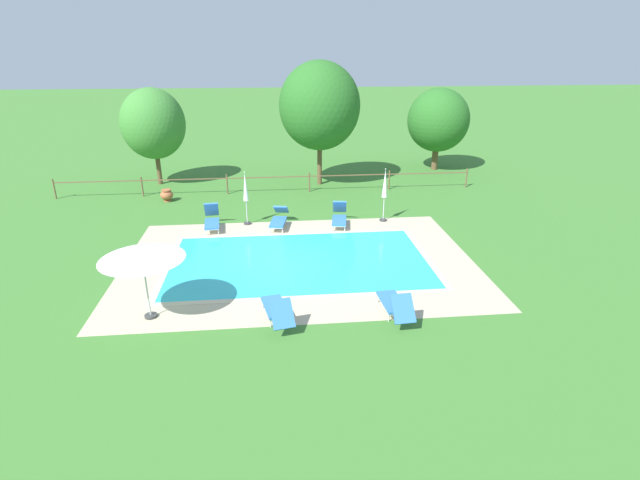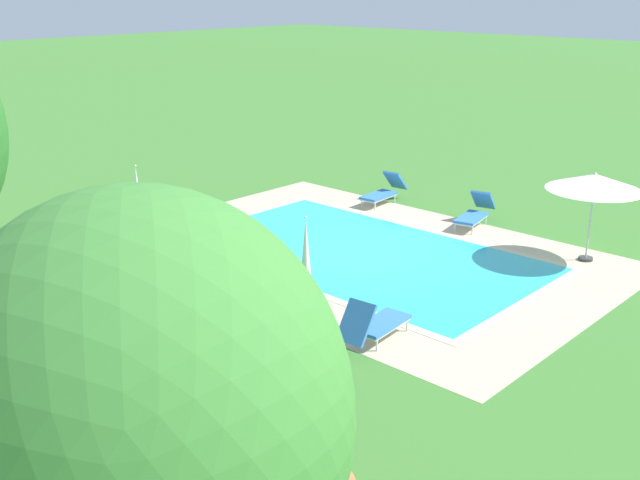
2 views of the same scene
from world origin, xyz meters
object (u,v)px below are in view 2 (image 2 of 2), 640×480
patio_umbrella_closed_row_west (138,199)px  tree_west_mid (142,418)px  sun_lounger_north_far (201,256)px  patio_umbrella_open_foreground (595,182)px  sun_lounger_north_near_steps (374,324)px  patio_umbrella_closed_row_mid_west (306,259)px  sun_lounger_north_end (383,191)px  sun_lounger_south_near_corner (274,286)px  sun_lounger_north_mid (475,213)px

patio_umbrella_closed_row_west → tree_west_mid: 13.65m
sun_lounger_north_far → patio_umbrella_open_foreground: size_ratio=0.82×
patio_umbrella_open_foreground → sun_lounger_north_far: bearing=47.7°
sun_lounger_north_near_steps → sun_lounger_north_far: size_ratio=0.96×
patio_umbrella_closed_row_mid_west → sun_lounger_north_far: bearing=-7.2°
sun_lounger_north_end → patio_umbrella_open_foreground: patio_umbrella_open_foreground is taller
sun_lounger_north_near_steps → tree_west_mid: 9.04m
sun_lounger_north_far → patio_umbrella_open_foreground: patio_umbrella_open_foreground is taller
sun_lounger_north_far → tree_west_mid: tree_west_mid is taller
sun_lounger_north_end → sun_lounger_south_near_corner: sun_lounger_north_end is taller
sun_lounger_north_near_steps → patio_umbrella_open_foreground: size_ratio=0.79×
sun_lounger_north_near_steps → sun_lounger_north_end: bearing=-52.6°
patio_umbrella_closed_row_mid_west → sun_lounger_north_end: bearing=-61.2°
sun_lounger_north_near_steps → sun_lounger_north_mid: 8.30m
sun_lounger_north_far → patio_umbrella_closed_row_mid_west: bearing=172.8°
sun_lounger_north_far → sun_lounger_north_end: 7.81m
patio_umbrella_closed_row_mid_west → tree_west_mid: tree_west_mid is taller
sun_lounger_south_near_corner → patio_umbrella_closed_row_mid_west: (-1.39, 0.43, 1.11)m
patio_umbrella_closed_row_mid_west → sun_lounger_north_near_steps: bearing=-165.6°
sun_lounger_north_far → patio_umbrella_open_foreground: 9.82m
sun_lounger_north_near_steps → sun_lounger_south_near_corner: 2.88m
patio_umbrella_open_foreground → sun_lounger_north_end: bearing=-5.2°
sun_lounger_south_near_corner → sun_lounger_north_far: bearing=-1.6°
patio_umbrella_closed_row_mid_west → sun_lounger_south_near_corner: bearing=-17.3°
sun_lounger_north_end → patio_umbrella_open_foreground: bearing=174.8°
sun_lounger_north_near_steps → sun_lounger_north_end: (6.05, -7.93, -0.01)m
sun_lounger_north_mid → patio_umbrella_open_foreground: patio_umbrella_open_foreground is taller
sun_lounger_north_end → patio_umbrella_open_foreground: 7.28m
patio_umbrella_closed_row_west → patio_umbrella_closed_row_mid_west: (-6.07, 0.18, -0.05)m
sun_lounger_south_near_corner → patio_umbrella_closed_row_west: bearing=3.1°
sun_lounger_north_far → patio_umbrella_closed_row_west: size_ratio=0.81×
patio_umbrella_open_foreground → patio_umbrella_closed_row_mid_west: bearing=72.0°
patio_umbrella_closed_row_mid_west → tree_west_mid: size_ratio=0.45×
sun_lounger_south_near_corner → tree_west_mid: size_ratio=0.39×
sun_lounger_north_far → patio_umbrella_closed_row_west: 2.36m
sun_lounger_north_end → tree_west_mid: (-9.77, 15.60, 2.99)m
patio_umbrella_closed_row_mid_west → patio_umbrella_closed_row_west: bearing=-1.7°
sun_lounger_north_near_steps → patio_umbrella_closed_row_west: size_ratio=0.78×
sun_lounger_north_near_steps → sun_lounger_north_mid: bearing=-71.4°
patio_umbrella_open_foreground → tree_west_mid: bearing=100.3°
sun_lounger_north_far → patio_umbrella_closed_row_mid_west: 4.20m
sun_lounger_north_far → tree_west_mid: size_ratio=0.37×
patio_umbrella_closed_row_mid_west → tree_west_mid: (-5.20, 7.30, 1.90)m
sun_lounger_north_end → patio_umbrella_closed_row_mid_west: 9.54m
sun_lounger_north_end → patio_umbrella_closed_row_west: bearing=79.6°
patio_umbrella_open_foreground → patio_umbrella_closed_row_west: bearing=41.2°
sun_lounger_north_mid → sun_lounger_south_near_corner: 7.81m
sun_lounger_north_near_steps → sun_lounger_north_far: bearing=-1.3°
sun_lounger_north_near_steps → patio_umbrella_closed_row_mid_west: 1.87m
sun_lounger_north_end → sun_lounger_south_near_corner: 8.49m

